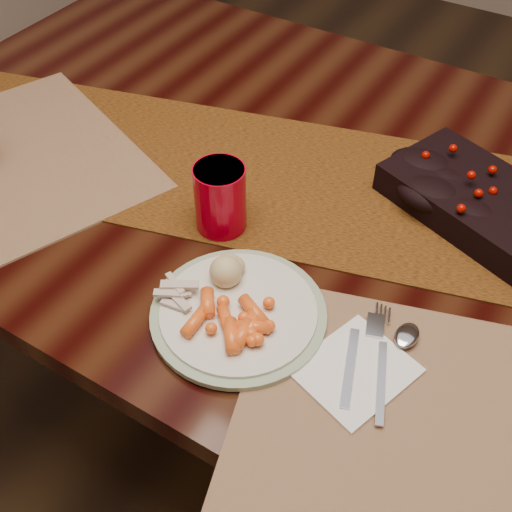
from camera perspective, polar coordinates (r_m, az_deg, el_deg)
The scene contains 14 objects.
floor at distance 1.67m, azimuth 5.49°, elevation -14.67°, with size 5.00×5.00×0.00m, color black.
dining_table at distance 1.36m, azimuth 6.58°, elevation -6.79°, with size 1.80×1.00×0.75m, color black.
table_runner at distance 1.08m, azimuth 11.00°, elevation 5.01°, with size 1.75×0.36×0.00m, color #46250B.
centerpiece at distance 1.07m, azimuth 20.15°, elevation 4.36°, with size 0.33×0.17×0.07m, color black, non-canonical shape.
placemat_main at distance 0.82m, azimuth 16.31°, elevation -14.68°, with size 0.50×0.36×0.00m, color brown.
placemat_second at distance 1.22m, azimuth -19.64°, elevation 8.33°, with size 0.46×0.34×0.00m, color #8D6D4F.
dinner_plate at distance 0.88m, azimuth -1.57°, elevation -5.09°, with size 0.24×0.24×0.01m, color silver.
baby_carrots at distance 0.85m, azimuth -2.39°, elevation -5.69°, with size 0.10×0.08×0.02m, color orange, non-canonical shape.
mashed_potatoes at distance 0.91m, azimuth -2.02°, elevation -0.52°, with size 0.08×0.07×0.04m, color #CFBC80, non-canonical shape.
turkey_shreds at distance 0.89m, azimuth -7.17°, elevation -3.38°, with size 0.06×0.05×0.01m, color tan, non-canonical shape.
napkin at distance 0.84m, azimuth 8.79°, elevation -10.02°, with size 0.12×0.14×0.00m, color white.
fork at distance 0.85m, azimuth 8.93°, elevation -8.76°, with size 0.02×0.16×0.00m, color silver, non-canonical shape.
spoon at distance 0.85m, azimuth 11.78°, elevation -9.63°, with size 0.03×0.15×0.00m, color #AAA9B9, non-canonical shape.
red_cup at distance 0.98m, azimuth -3.20°, elevation 5.19°, with size 0.08×0.08×0.11m, color #AE0015.
Camera 1 is at (0.30, -0.78, 1.44)m, focal length 45.00 mm.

